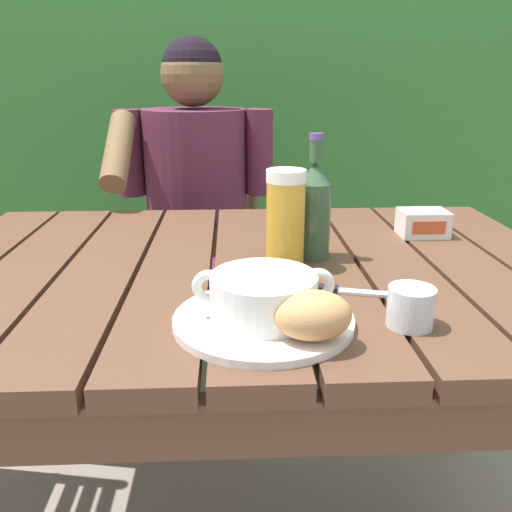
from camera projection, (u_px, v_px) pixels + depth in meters
The scene contains 12 objects.
dining_table at pixel (249, 308), 1.06m from camera, with size 1.25×0.86×0.74m.
hedge_backdrop at pixel (253, 80), 2.54m from camera, with size 3.68×0.90×2.78m.
chair_near_diner at pixel (202, 252), 1.92m from camera, with size 0.43×0.42×0.97m.
person_eating at pixel (195, 203), 1.66m from camera, with size 0.48×0.47×1.20m.
serving_plate at pixel (263, 320), 0.77m from camera, with size 0.26×0.26×0.01m.
soup_bowl at pixel (263, 295), 0.76m from camera, with size 0.20×0.15×0.07m.
bread_roll at pixel (313, 315), 0.69m from camera, with size 0.11×0.08×0.07m.
beer_glass at pixel (285, 219), 0.97m from camera, with size 0.07×0.07×0.18m.
beer_bottle at pixel (314, 208), 1.02m from camera, with size 0.07×0.07×0.24m.
water_glass_small at pixel (411, 307), 0.76m from camera, with size 0.07×0.07×0.06m.
butter_tub at pixel (423, 223), 1.19m from camera, with size 0.10×0.08×0.06m.
table_knife at pixel (336, 290), 0.88m from camera, with size 0.15×0.06×0.01m.
Camera 1 is at (-0.03, -0.96, 1.08)m, focal length 37.15 mm.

